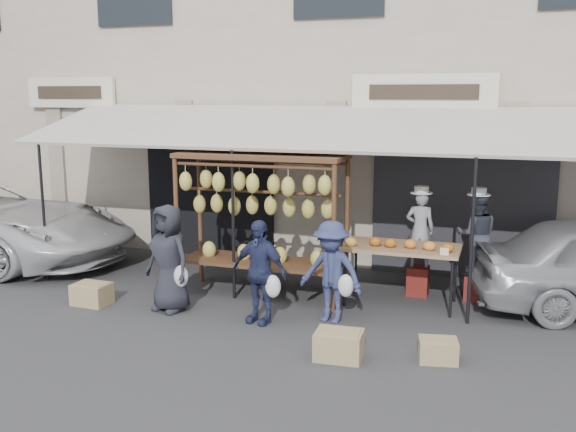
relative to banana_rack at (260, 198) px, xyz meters
name	(u,v)px	position (x,y,z in m)	size (l,w,h in m)	color
ground_plane	(269,331)	(0.63, -1.34, -1.57)	(90.00, 90.00, 0.00)	#2D2D30
shophouse	(372,69)	(0.63, 5.15, 2.08)	(24.00, 6.15, 7.30)	#C4B29D
awning	(318,129)	(0.64, 0.94, 1.00)	(10.00, 2.35, 2.92)	beige
banana_rack	(260,198)	(0.00, 0.00, 0.00)	(2.60, 0.90, 2.24)	#4D2D1D
produce_table	(401,248)	(2.12, 0.31, -0.70)	(1.70, 0.90, 1.04)	#9A7855
vendor_left	(420,229)	(2.31, 0.89, -0.51)	(0.44, 0.29, 1.20)	gray
vendor_right	(477,235)	(3.15, 0.88, -0.54)	(0.62, 0.48, 1.28)	#2F323F
customer_left	(169,258)	(-1.03, -1.02, -0.78)	(0.77, 0.50, 1.57)	#23242C
customer_mid	(259,272)	(0.39, -1.06, -0.85)	(0.85, 0.35, 1.45)	navy
customer_right	(331,272)	(1.32, -0.72, -0.86)	(0.92, 0.53, 1.42)	navy
stool_left	(418,281)	(2.31, 0.89, -1.34)	(0.33, 0.33, 0.46)	maroon
stool_right	(474,288)	(3.15, 0.88, -1.37)	(0.28, 0.28, 0.40)	maroon
crate_near_a	(339,345)	(1.75, -1.93, -1.40)	(0.56, 0.42, 0.33)	tan
crate_near_b	(438,350)	(2.88, -1.62, -1.44)	(0.45, 0.34, 0.27)	tan
crate_far	(92,294)	(-2.28, -1.16, -1.41)	(0.53, 0.40, 0.32)	tan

